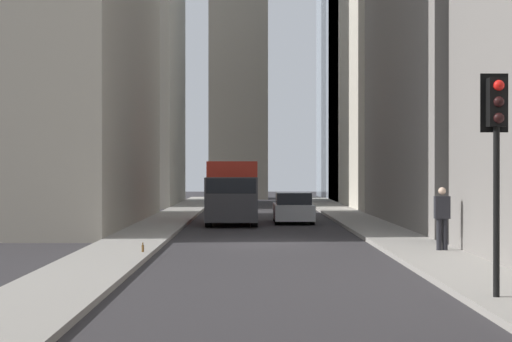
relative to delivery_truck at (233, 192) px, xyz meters
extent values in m
plane|color=#302D30|center=(-10.58, -1.40, -1.46)|extent=(135.00, 135.00, 0.00)
cube|color=gray|center=(-10.58, 3.10, -1.39)|extent=(90.00, 2.20, 0.14)
cube|color=gray|center=(-10.58, -5.90, -1.39)|extent=(90.00, 2.20, 0.14)
cube|color=beige|center=(20.16, -12.00, 9.92)|extent=(19.44, 10.00, 22.75)
cube|color=#B7B2A5|center=(21.05, 9.20, 12.64)|extent=(13.27, 10.00, 28.20)
cube|color=gray|center=(33.99, 0.19, 9.15)|extent=(4.85, 4.85, 21.22)
cube|color=red|center=(0.91, 0.00, 0.08)|extent=(4.60, 2.25, 2.60)
cube|color=#38383D|center=(-2.29, 0.00, -0.27)|extent=(1.90, 2.25, 1.90)
cube|color=black|center=(-2.29, 0.00, 0.33)|extent=(1.92, 2.09, 0.64)
cylinder|color=black|center=(-2.29, -0.99, -1.02)|extent=(0.88, 0.28, 0.88)
cylinder|color=black|center=(-2.29, 0.98, -1.02)|extent=(0.88, 0.28, 0.88)
cylinder|color=black|center=(2.31, -0.99, -1.02)|extent=(0.88, 0.28, 0.88)
cylinder|color=black|center=(2.31, 0.98, -1.02)|extent=(0.88, 0.28, 0.88)
cube|color=#B7BABF|center=(0.76, -2.80, -0.93)|extent=(4.30, 1.78, 0.70)
cube|color=black|center=(0.56, -2.80, -0.31)|extent=(2.10, 1.58, 0.54)
cylinder|color=black|center=(2.11, -3.58, -1.14)|extent=(0.64, 0.22, 0.64)
cylinder|color=black|center=(2.11, -2.02, -1.14)|extent=(0.64, 0.22, 0.64)
cylinder|color=black|center=(-0.59, -3.58, -1.14)|extent=(0.64, 0.22, 0.64)
cylinder|color=black|center=(-0.59, -2.02, -1.14)|extent=(0.64, 0.22, 0.64)
cylinder|color=black|center=(-23.91, -5.38, 0.26)|extent=(0.12, 0.12, 3.15)
cube|color=black|center=(-23.91, -5.38, 2.28)|extent=(0.28, 0.32, 0.90)
cube|color=black|center=(-23.76, -5.38, 2.28)|extent=(0.03, 0.52, 1.10)
sphere|color=red|center=(-24.07, -5.38, 2.58)|extent=(0.20, 0.20, 0.20)
sphere|color=black|center=(-24.07, -5.38, 2.28)|extent=(0.20, 0.20, 0.20)
sphere|color=black|center=(-24.07, -5.38, 1.98)|extent=(0.20, 0.20, 0.20)
cylinder|color=black|center=(-14.51, -6.50, -0.86)|extent=(0.16, 0.16, 0.92)
cylinder|color=black|center=(-14.51, -6.33, -0.86)|extent=(0.16, 0.16, 0.92)
cube|color=#232328|center=(-14.51, -6.41, -0.07)|extent=(0.26, 0.44, 0.66)
sphere|color=beige|center=(-14.51, -6.41, 0.40)|extent=(0.22, 0.22, 0.22)
cylinder|color=brown|center=(-15.06, 2.25, -1.22)|extent=(0.07, 0.07, 0.20)
cylinder|color=brown|center=(-15.06, 2.25, -1.08)|extent=(0.03, 0.03, 0.07)
camera|label=1|loc=(-40.20, -0.83, 1.05)|focal=61.98mm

